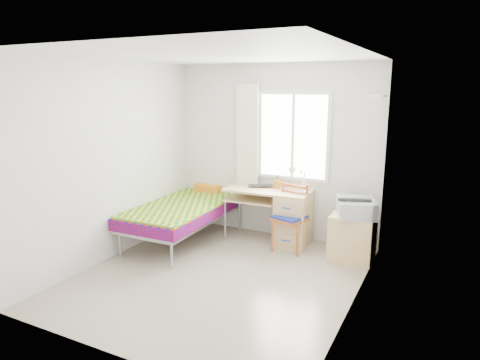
% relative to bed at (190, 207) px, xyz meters
% --- Properties ---
extents(floor, '(3.50, 3.50, 0.00)m').
position_rel_bed_xyz_m(floor, '(1.09, -1.05, -0.47)').
color(floor, '#BCAD93').
rests_on(floor, ground).
extents(ceiling, '(3.50, 3.50, 0.00)m').
position_rel_bed_xyz_m(ceiling, '(1.09, -1.05, 2.13)').
color(ceiling, white).
rests_on(ceiling, wall_back).
extents(wall_back, '(3.20, 0.00, 3.20)m').
position_rel_bed_xyz_m(wall_back, '(1.09, 0.70, 0.83)').
color(wall_back, silver).
rests_on(wall_back, ground).
extents(wall_left, '(0.00, 3.50, 3.50)m').
position_rel_bed_xyz_m(wall_left, '(-0.51, -1.05, 0.83)').
color(wall_left, silver).
rests_on(wall_left, ground).
extents(wall_right, '(0.00, 3.50, 3.50)m').
position_rel_bed_xyz_m(wall_right, '(2.69, -1.05, 0.83)').
color(wall_right, silver).
rests_on(wall_right, ground).
extents(window, '(1.10, 0.04, 1.30)m').
position_rel_bed_xyz_m(window, '(1.39, 0.68, 1.08)').
color(window, white).
rests_on(window, wall_back).
extents(curtain, '(0.35, 0.05, 1.70)m').
position_rel_bed_xyz_m(curtain, '(0.67, 0.63, 0.98)').
color(curtain, beige).
rests_on(curtain, wall_back).
extents(floating_shelf, '(0.20, 0.32, 0.03)m').
position_rel_bed_xyz_m(floating_shelf, '(2.58, 0.35, 1.68)').
color(floating_shelf, white).
rests_on(floating_shelf, wall_right).
extents(bed, '(1.08, 2.25, 0.97)m').
position_rel_bed_xyz_m(bed, '(0.00, 0.00, 0.00)').
color(bed, '#989CA0').
rests_on(bed, floor).
extents(desk, '(1.28, 0.63, 0.79)m').
position_rel_bed_xyz_m(desk, '(1.45, 0.39, -0.04)').
color(desk, tan).
rests_on(desk, floor).
extents(chair, '(0.50, 0.50, 0.94)m').
position_rel_bed_xyz_m(chair, '(1.55, 0.22, 0.06)').
color(chair, '#9C601E').
rests_on(chair, floor).
extents(cabinet, '(0.58, 0.51, 0.61)m').
position_rel_bed_xyz_m(cabinet, '(2.41, 0.23, -0.16)').
color(cabinet, tan).
rests_on(cabinet, floor).
extents(printer, '(0.62, 0.67, 0.23)m').
position_rel_bed_xyz_m(printer, '(2.44, 0.21, 0.26)').
color(printer, '#9EA1A6').
rests_on(printer, cabinet).
extents(laptop, '(0.44, 0.38, 0.03)m').
position_rel_bed_xyz_m(laptop, '(0.99, 0.43, 0.33)').
color(laptop, black).
rests_on(laptop, desk).
extents(pen_cup, '(0.11, 0.11, 0.11)m').
position_rel_bed_xyz_m(pen_cup, '(1.20, 0.55, 0.37)').
color(pen_cup, orange).
rests_on(pen_cup, desk).
extents(task_lamp, '(0.22, 0.32, 0.40)m').
position_rel_bed_xyz_m(task_lamp, '(1.59, 0.28, 0.57)').
color(task_lamp, white).
rests_on(task_lamp, desk).
extents(book, '(0.25, 0.29, 0.02)m').
position_rel_bed_xyz_m(book, '(0.88, 0.38, 0.12)').
color(book, gray).
rests_on(book, desk).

